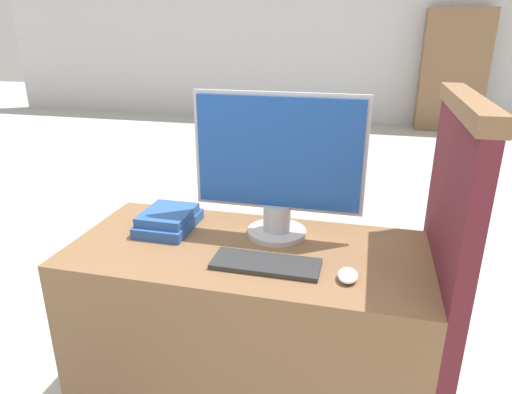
{
  "coord_description": "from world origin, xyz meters",
  "views": [
    {
      "loc": [
        0.37,
        -1.05,
        1.46
      ],
      "look_at": [
        0.04,
        0.26,
        0.95
      ],
      "focal_mm": 32.0,
      "sensor_mm": 36.0,
      "label": 1
    }
  ],
  "objects_px": {
    "keyboard": "(266,264)",
    "monitor": "(278,166)",
    "mouse": "(348,275)",
    "book_stack": "(169,220)"
  },
  "relations": [
    {
      "from": "keyboard",
      "to": "monitor",
      "type": "bearing_deg",
      "value": 93.42
    },
    {
      "from": "monitor",
      "to": "mouse",
      "type": "height_order",
      "value": "monitor"
    },
    {
      "from": "book_stack",
      "to": "mouse",
      "type": "bearing_deg",
      "value": -17.8
    },
    {
      "from": "monitor",
      "to": "keyboard",
      "type": "bearing_deg",
      "value": -86.58
    },
    {
      "from": "mouse",
      "to": "keyboard",
      "type": "bearing_deg",
      "value": 175.3
    },
    {
      "from": "keyboard",
      "to": "book_stack",
      "type": "bearing_deg",
      "value": 154.98
    },
    {
      "from": "mouse",
      "to": "book_stack",
      "type": "xyz_separation_m",
      "value": [
        -0.67,
        0.21,
        0.02
      ]
    },
    {
      "from": "keyboard",
      "to": "mouse",
      "type": "xyz_separation_m",
      "value": [
        0.25,
        -0.02,
        0.01
      ]
    },
    {
      "from": "mouse",
      "to": "monitor",
      "type": "bearing_deg",
      "value": 136.11
    },
    {
      "from": "mouse",
      "to": "book_stack",
      "type": "distance_m",
      "value": 0.7
    }
  ]
}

